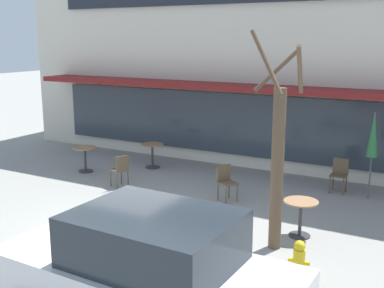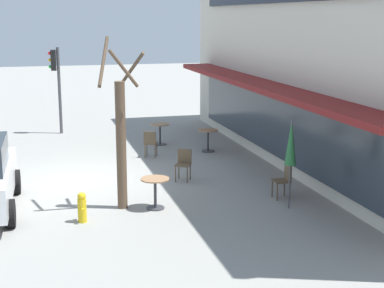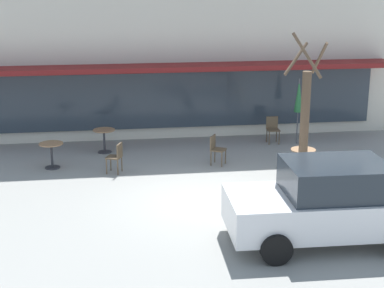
{
  "view_description": "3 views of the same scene",
  "coord_description": "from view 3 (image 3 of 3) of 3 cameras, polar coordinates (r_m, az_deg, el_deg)",
  "views": [
    {
      "loc": [
        5.61,
        -7.54,
        3.98
      ],
      "look_at": [
        -0.24,
        3.03,
        1.3
      ],
      "focal_mm": 45.0,
      "sensor_mm": 36.0,
      "label": 1
    },
    {
      "loc": [
        16.49,
        -1.08,
        4.6
      ],
      "look_at": [
        0.57,
        3.17,
        0.99
      ],
      "focal_mm": 55.0,
      "sensor_mm": 36.0,
      "label": 2
    },
    {
      "loc": [
        -2.21,
        -13.67,
        5.5
      ],
      "look_at": [
        0.0,
        2.24,
        0.85
      ],
      "focal_mm": 55.0,
      "sensor_mm": 36.0,
      "label": 3
    }
  ],
  "objects": [
    {
      "name": "cafe_chair_1",
      "position": [
        17.52,
        2.34,
        -0.35
      ],
      "size": [
        0.55,
        0.55,
        0.89
      ],
      "color": "brown",
      "rests_on": "ground"
    },
    {
      "name": "cafe_table_streetside",
      "position": [
        16.89,
        10.7,
        -1.3
      ],
      "size": [
        0.7,
        0.7,
        0.76
      ],
      "color": "#333338",
      "rests_on": "ground"
    },
    {
      "name": "cafe_table_near_wall",
      "position": [
        17.68,
        -13.47,
        -0.68
      ],
      "size": [
        0.7,
        0.7,
        0.76
      ],
      "color": "#333338",
      "rests_on": "ground"
    },
    {
      "name": "parked_sedan",
      "position": [
        12.74,
        13.13,
        -5.55
      ],
      "size": [
        4.24,
        2.1,
        1.76
      ],
      "color": "silver",
      "rests_on": "ground"
    },
    {
      "name": "street_tree",
      "position": [
        15.78,
        10.86,
        2.15
      ],
      "size": [
        1.02,
        1.14,
        4.12
      ],
      "color": "brown",
      "rests_on": "ground"
    },
    {
      "name": "building_facade",
      "position": [
        23.8,
        -2.63,
        12.1
      ],
      "size": [
        17.22,
        9.1,
        7.65
      ],
      "color": "beige",
      "rests_on": "ground"
    },
    {
      "name": "fire_hydrant",
      "position": [
        15.53,
        14.55,
        -3.74
      ],
      "size": [
        0.36,
        0.2,
        0.71
      ],
      "color": "gold",
      "rests_on": "ground"
    },
    {
      "name": "patio_umbrella_green_folded",
      "position": [
        19.76,
        10.31,
        4.59
      ],
      "size": [
        0.28,
        0.28,
        2.2
      ],
      "color": "#4C4C51",
      "rests_on": "ground"
    },
    {
      "name": "cafe_chair_2",
      "position": [
        16.89,
        -7.35,
        -1.11
      ],
      "size": [
        0.52,
        0.52,
        0.89
      ],
      "color": "brown",
      "rests_on": "ground"
    },
    {
      "name": "cafe_chair_0",
      "position": [
        19.97,
        7.83,
        1.58
      ],
      "size": [
        0.41,
        0.41,
        0.89
      ],
      "color": "brown",
      "rests_on": "ground"
    },
    {
      "name": "cafe_table_by_tree",
      "position": [
        18.9,
        -8.52,
        0.68
      ],
      "size": [
        0.7,
        0.7,
        0.76
      ],
      "color": "#333338",
      "rests_on": "ground"
    },
    {
      "name": "ground_plane",
      "position": [
        14.9,
        1.18,
        -5.52
      ],
      "size": [
        80.0,
        80.0,
        0.0
      ],
      "primitive_type": "plane",
      "color": "gray"
    }
  ]
}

